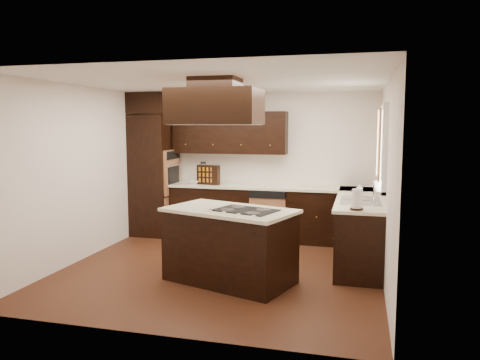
# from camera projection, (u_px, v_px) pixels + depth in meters

# --- Properties ---
(floor) EXTENTS (4.20, 4.20, 0.02)m
(floor) POSITION_uv_depth(u_px,v_px,m) (222.00, 269.00, 6.37)
(floor) COLOR #5D301A
(floor) RESTS_ON ground
(ceiling) EXTENTS (4.20, 4.20, 0.02)m
(ceiling) POSITION_uv_depth(u_px,v_px,m) (221.00, 81.00, 6.07)
(ceiling) COLOR white
(ceiling) RESTS_ON ground
(wall_back) EXTENTS (4.20, 0.02, 2.50)m
(wall_back) POSITION_uv_depth(u_px,v_px,m) (256.00, 165.00, 8.25)
(wall_back) COLOR white
(wall_back) RESTS_ON ground
(wall_front) EXTENTS (4.20, 0.02, 2.50)m
(wall_front) POSITION_uv_depth(u_px,v_px,m) (154.00, 203.00, 4.19)
(wall_front) COLOR white
(wall_front) RESTS_ON ground
(wall_left) EXTENTS (0.02, 4.20, 2.50)m
(wall_left) POSITION_uv_depth(u_px,v_px,m) (82.00, 173.00, 6.74)
(wall_left) COLOR white
(wall_left) RESTS_ON ground
(wall_right) EXTENTS (0.02, 4.20, 2.50)m
(wall_right) POSITION_uv_depth(u_px,v_px,m) (387.00, 182.00, 5.70)
(wall_right) COLOR white
(wall_right) RESTS_ON ground
(oven_column) EXTENTS (0.65, 0.75, 2.12)m
(oven_column) POSITION_uv_depth(u_px,v_px,m) (154.00, 175.00, 8.32)
(oven_column) COLOR black
(oven_column) RESTS_ON floor
(wall_oven_face) EXTENTS (0.05, 0.62, 0.78)m
(wall_oven_face) POSITION_uv_depth(u_px,v_px,m) (172.00, 172.00, 8.23)
(wall_oven_face) COLOR #B7734A
(wall_oven_face) RESTS_ON oven_column
(base_cabinets_back) EXTENTS (2.93, 0.60, 0.88)m
(base_cabinets_back) POSITION_uv_depth(u_px,v_px,m) (254.00, 213.00, 8.04)
(base_cabinets_back) COLOR black
(base_cabinets_back) RESTS_ON floor
(base_cabinets_right) EXTENTS (0.60, 2.40, 0.88)m
(base_cabinets_right) POSITION_uv_depth(u_px,v_px,m) (359.00, 230.00, 6.73)
(base_cabinets_right) COLOR black
(base_cabinets_right) RESTS_ON floor
(countertop_back) EXTENTS (2.93, 0.63, 0.04)m
(countertop_back) POSITION_uv_depth(u_px,v_px,m) (254.00, 187.00, 7.97)
(countertop_back) COLOR #F5EEC9
(countertop_back) RESTS_ON base_cabinets_back
(countertop_right) EXTENTS (0.63, 2.40, 0.04)m
(countertop_right) POSITION_uv_depth(u_px,v_px,m) (359.00, 198.00, 6.68)
(countertop_right) COLOR #F5EEC9
(countertop_right) RESTS_ON base_cabinets_right
(upper_cabinets) EXTENTS (2.00, 0.34, 0.72)m
(upper_cabinets) POSITION_uv_depth(u_px,v_px,m) (230.00, 133.00, 8.12)
(upper_cabinets) COLOR black
(upper_cabinets) RESTS_ON wall_back
(dishwasher_front) EXTENTS (0.60, 0.05, 0.72)m
(dishwasher_front) POSITION_uv_depth(u_px,v_px,m) (267.00, 220.00, 7.69)
(dishwasher_front) COLOR #B7734A
(dishwasher_front) RESTS_ON floor
(window_frame) EXTENTS (0.06, 1.32, 1.12)m
(window_frame) POSITION_uv_depth(u_px,v_px,m) (383.00, 147.00, 6.19)
(window_frame) COLOR white
(window_frame) RESTS_ON wall_right
(window_pane) EXTENTS (0.00, 1.20, 1.00)m
(window_pane) POSITION_uv_depth(u_px,v_px,m) (385.00, 147.00, 6.18)
(window_pane) COLOR white
(window_pane) RESTS_ON wall_right
(curtain_left) EXTENTS (0.02, 0.34, 0.90)m
(curtain_left) POSITION_uv_depth(u_px,v_px,m) (380.00, 145.00, 5.79)
(curtain_left) COLOR beige
(curtain_left) RESTS_ON wall_right
(curtain_right) EXTENTS (0.02, 0.34, 0.90)m
(curtain_right) POSITION_uv_depth(u_px,v_px,m) (377.00, 142.00, 6.60)
(curtain_right) COLOR beige
(curtain_right) RESTS_ON wall_right
(sink_rim) EXTENTS (0.52, 0.84, 0.01)m
(sink_rim) POSITION_uv_depth(u_px,v_px,m) (360.00, 201.00, 6.34)
(sink_rim) COLOR silver
(sink_rim) RESTS_ON countertop_right
(island) EXTENTS (1.69, 1.26, 0.88)m
(island) POSITION_uv_depth(u_px,v_px,m) (230.00, 247.00, 5.80)
(island) COLOR black
(island) RESTS_ON floor
(island_top) EXTENTS (1.76, 1.33, 0.04)m
(island_top) POSITION_uv_depth(u_px,v_px,m) (230.00, 210.00, 5.74)
(island_top) COLOR #F5EEC9
(island_top) RESTS_ON island
(cooktop) EXTENTS (0.83, 0.68, 0.01)m
(cooktop) POSITION_uv_depth(u_px,v_px,m) (245.00, 210.00, 5.62)
(cooktop) COLOR black
(cooktop) RESTS_ON island_top
(range_hood) EXTENTS (1.05, 0.72, 0.42)m
(range_hood) POSITION_uv_depth(u_px,v_px,m) (216.00, 107.00, 5.56)
(range_hood) COLOR black
(range_hood) RESTS_ON ceiling
(hood_duct) EXTENTS (0.55, 0.50, 0.13)m
(hood_duct) POSITION_uv_depth(u_px,v_px,m) (216.00, 83.00, 5.53)
(hood_duct) COLOR black
(hood_duct) RESTS_ON ceiling
(blender_base) EXTENTS (0.15, 0.15, 0.10)m
(blender_base) POSITION_uv_depth(u_px,v_px,m) (204.00, 181.00, 8.17)
(blender_base) COLOR silver
(blender_base) RESTS_ON countertop_back
(blender_pitcher) EXTENTS (0.13, 0.13, 0.26)m
(blender_pitcher) POSITION_uv_depth(u_px,v_px,m) (203.00, 171.00, 8.15)
(blender_pitcher) COLOR silver
(blender_pitcher) RESTS_ON blender_base
(spice_rack) EXTENTS (0.42, 0.17, 0.34)m
(spice_rack) POSITION_uv_depth(u_px,v_px,m) (208.00, 175.00, 8.06)
(spice_rack) COLOR black
(spice_rack) RESTS_ON countertop_back
(mixing_bowl) EXTENTS (0.26, 0.26, 0.06)m
(mixing_bowl) POSITION_uv_depth(u_px,v_px,m) (195.00, 182.00, 8.21)
(mixing_bowl) COLOR white
(mixing_bowl) RESTS_ON countertop_back
(soap_bottle) EXTENTS (0.09, 0.10, 0.19)m
(soap_bottle) POSITION_uv_depth(u_px,v_px,m) (359.00, 190.00, 6.74)
(soap_bottle) COLOR white
(soap_bottle) RESTS_ON countertop_right
(paper_towel) EXTENTS (0.13, 0.13, 0.26)m
(paper_towel) POSITION_uv_depth(u_px,v_px,m) (357.00, 200.00, 5.65)
(paper_towel) COLOR white
(paper_towel) RESTS_ON countertop_right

